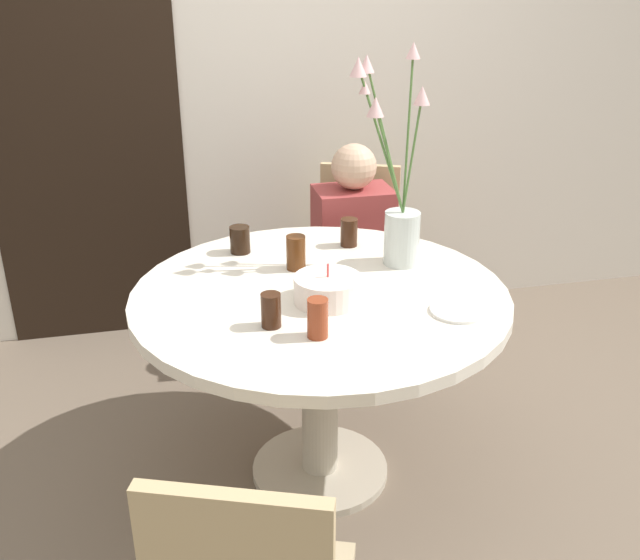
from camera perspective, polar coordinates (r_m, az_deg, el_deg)
The scene contains 14 objects.
ground_plane at distance 2.78m, azimuth 0.00°, elevation -15.09°, with size 16.00×16.00×0.00m, color #6B5B4C.
wall_back at distance 3.53m, azimuth -5.21°, elevation 16.60°, with size 8.00×0.05×2.60m.
doorway_panel at distance 3.53m, azimuth -18.43°, elevation 10.95°, with size 0.90×0.01×2.05m.
dining_table at distance 2.44m, azimuth 0.00°, elevation -3.81°, with size 1.26×1.26×0.75m.
chair_right_flank at distance 3.44m, azimuth 2.91°, elevation 2.44°, with size 0.52×0.52×0.88m.
birthday_cake at distance 2.29m, azimuth 0.62°, elevation -0.73°, with size 0.22×0.22×0.13m.
flower_vase at distance 2.53m, azimuth 6.23°, elevation 6.31°, with size 0.27×0.17×0.76m.
side_plate at distance 2.28m, azimuth 10.96°, elevation -2.43°, with size 0.17×0.17×0.01m.
drink_glass_0 at distance 2.69m, azimuth -6.42°, elevation 3.23°, with size 0.08×0.08×0.10m.
drink_glass_1 at distance 2.53m, azimuth -1.94°, elevation 2.21°, with size 0.07×0.07×0.12m.
drink_glass_2 at distance 2.07m, azimuth -0.19°, elevation -3.08°, with size 0.06×0.06×0.12m.
drink_glass_3 at distance 2.13m, azimuth -3.94°, elevation -2.43°, with size 0.06×0.06×0.11m.
drink_glass_4 at distance 2.74m, azimuth 2.33°, elevation 3.84°, with size 0.07×0.07×0.11m.
person_guest at distance 3.29m, azimuth 2.58°, elevation 1.39°, with size 0.34×0.24×1.04m.
Camera 1 is at (-0.48, -2.10, 1.76)m, focal length 40.00 mm.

